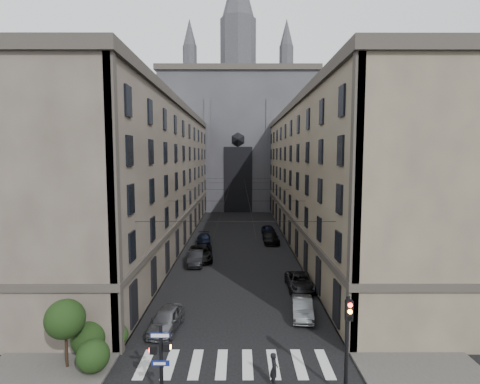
{
  "coord_description": "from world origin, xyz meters",
  "views": [
    {
      "loc": [
        0.28,
        -15.69,
        12.05
      ],
      "look_at": [
        0.33,
        13.52,
        9.24
      ],
      "focal_mm": 28.0,
      "sensor_mm": 36.0,
      "label": 1
    }
  ],
  "objects_px": {
    "car_left_midnear": "(196,258)",
    "car_right_midnear": "(300,282)",
    "pedestrian_signal_left": "(161,358)",
    "car_left_far": "(204,239)",
    "gothic_tower": "(238,132)",
    "car_left_near": "(166,320)",
    "car_right_midfar": "(271,238)",
    "car_left_midfar": "(201,253)",
    "pedestrian": "(274,369)",
    "car_right_far": "(269,231)",
    "car_right_near": "(302,308)",
    "traffic_light_right": "(347,335)"
  },
  "relations": [
    {
      "from": "car_left_midfar",
      "to": "car_left_far",
      "type": "xyz_separation_m",
      "value": [
        -0.42,
        8.14,
        -0.15
      ]
    },
    {
      "from": "car_right_near",
      "to": "car_right_midnear",
      "type": "bearing_deg",
      "value": 88.84
    },
    {
      "from": "traffic_light_right",
      "to": "car_left_near",
      "type": "relative_size",
      "value": 1.18
    },
    {
      "from": "car_left_near",
      "to": "car_right_midfar",
      "type": "xyz_separation_m",
      "value": [
        9.45,
        26.17,
        -0.0
      ]
    },
    {
      "from": "car_left_far",
      "to": "car_right_midnear",
      "type": "bearing_deg",
      "value": -64.9
    },
    {
      "from": "traffic_light_right",
      "to": "car_left_far",
      "type": "distance_m",
      "value": 34.68
    },
    {
      "from": "pedestrian_signal_left",
      "to": "car_left_near",
      "type": "bearing_deg",
      "value": 99.36
    },
    {
      "from": "pedestrian",
      "to": "car_right_far",
      "type": "bearing_deg",
      "value": -3.69
    },
    {
      "from": "car_right_midfar",
      "to": "pedestrian_signal_left",
      "type": "bearing_deg",
      "value": -104.39
    },
    {
      "from": "car_left_midnear",
      "to": "car_right_near",
      "type": "relative_size",
      "value": 1.11
    },
    {
      "from": "car_left_midfar",
      "to": "pedestrian",
      "type": "bearing_deg",
      "value": -80.38
    },
    {
      "from": "car_left_midnear",
      "to": "car_right_midnear",
      "type": "xyz_separation_m",
      "value": [
        10.36,
        -7.72,
        -0.08
      ]
    },
    {
      "from": "car_right_midfar",
      "to": "car_right_near",
      "type": "bearing_deg",
      "value": -90.01
    },
    {
      "from": "pedestrian_signal_left",
      "to": "car_left_far",
      "type": "bearing_deg",
      "value": 91.9
    },
    {
      "from": "car_left_near",
      "to": "car_left_midfar",
      "type": "height_order",
      "value": "car_left_midfar"
    },
    {
      "from": "gothic_tower",
      "to": "car_left_far",
      "type": "bearing_deg",
      "value": -96.59
    },
    {
      "from": "car_left_midfar",
      "to": "car_right_midnear",
      "type": "distance_m",
      "value": 13.81
    },
    {
      "from": "pedestrian_signal_left",
      "to": "car_right_near",
      "type": "xyz_separation_m",
      "value": [
        8.53,
        9.89,
        -1.63
      ]
    },
    {
      "from": "traffic_light_right",
      "to": "car_right_near",
      "type": "relative_size",
      "value": 1.23
    },
    {
      "from": "car_left_near",
      "to": "car_left_far",
      "type": "xyz_separation_m",
      "value": [
        0.17,
        25.69,
        -0.09
      ]
    },
    {
      "from": "car_right_midfar",
      "to": "pedestrian",
      "type": "relative_size",
      "value": 2.93
    },
    {
      "from": "gothic_tower",
      "to": "pedestrian",
      "type": "distance_m",
      "value": 73.95
    },
    {
      "from": "car_left_midnear",
      "to": "car_right_far",
      "type": "bearing_deg",
      "value": 55.17
    },
    {
      "from": "car_right_midfar",
      "to": "car_right_far",
      "type": "distance_m",
      "value": 4.84
    },
    {
      "from": "car_left_far",
      "to": "car_right_midfar",
      "type": "xyz_separation_m",
      "value": [
        9.28,
        0.48,
        0.09
      ]
    },
    {
      "from": "car_right_near",
      "to": "car_left_near",
      "type": "bearing_deg",
      "value": -161.59
    },
    {
      "from": "gothic_tower",
      "to": "car_left_midfar",
      "type": "relative_size",
      "value": 9.98
    },
    {
      "from": "car_right_midfar",
      "to": "pedestrian",
      "type": "xyz_separation_m",
      "value": [
        -2.56,
        -32.44,
        0.13
      ]
    },
    {
      "from": "car_left_far",
      "to": "pedestrian",
      "type": "bearing_deg",
      "value": -83.45
    },
    {
      "from": "traffic_light_right",
      "to": "car_left_far",
      "type": "relative_size",
      "value": 1.15
    },
    {
      "from": "gothic_tower",
      "to": "traffic_light_right",
      "type": "xyz_separation_m",
      "value": [
        5.6,
        -73.04,
        -14.51
      ]
    },
    {
      "from": "car_right_far",
      "to": "gothic_tower",
      "type": "bearing_deg",
      "value": 91.23
    },
    {
      "from": "pedestrian_signal_left",
      "to": "car_left_midnear",
      "type": "xyz_separation_m",
      "value": [
        -1.08,
        23.48,
        -1.55
      ]
    },
    {
      "from": "traffic_light_right",
      "to": "car_left_midnear",
      "type": "height_order",
      "value": "traffic_light_right"
    },
    {
      "from": "gothic_tower",
      "to": "car_left_near",
      "type": "distance_m",
      "value": 68.03
    },
    {
      "from": "car_right_midfar",
      "to": "gothic_tower",
      "type": "bearing_deg",
      "value": 95.88
    },
    {
      "from": "gothic_tower",
      "to": "car_right_far",
      "type": "xyz_separation_m",
      "value": [
        4.76,
        -34.67,
        -17.04
      ]
    },
    {
      "from": "car_left_midfar",
      "to": "car_right_midnear",
      "type": "relative_size",
      "value": 1.17
    },
    {
      "from": "pedestrian_signal_left",
      "to": "car_left_midnear",
      "type": "bearing_deg",
      "value": 92.63
    },
    {
      "from": "car_left_midnear",
      "to": "car_right_midnear",
      "type": "height_order",
      "value": "car_left_midnear"
    },
    {
      "from": "car_left_midfar",
      "to": "car_left_far",
      "type": "distance_m",
      "value": 8.15
    },
    {
      "from": "car_left_near",
      "to": "car_right_far",
      "type": "relative_size",
      "value": 0.99
    },
    {
      "from": "car_right_near",
      "to": "car_right_far",
      "type": "relative_size",
      "value": 0.95
    },
    {
      "from": "car_right_far",
      "to": "car_right_near",
      "type": "bearing_deg",
      "value": -96.07
    },
    {
      "from": "pedestrian",
      "to": "car_left_midfar",
      "type": "bearing_deg",
      "value": 15.2
    },
    {
      "from": "car_right_midfar",
      "to": "car_left_far",
      "type": "bearing_deg",
      "value": -177.86
    },
    {
      "from": "car_right_midfar",
      "to": "car_right_far",
      "type": "xyz_separation_m",
      "value": [
        0.1,
        4.84,
        0.01
      ]
    },
    {
      "from": "pedestrian_signal_left",
      "to": "car_left_midfar",
      "type": "relative_size",
      "value": 0.69
    },
    {
      "from": "traffic_light_right",
      "to": "car_left_midfar",
      "type": "bearing_deg",
      "value": 111.48
    },
    {
      "from": "pedestrian_signal_left",
      "to": "pedestrian",
      "type": "distance_m",
      "value": 5.99
    }
  ]
}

